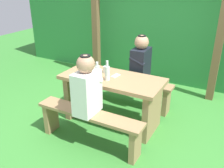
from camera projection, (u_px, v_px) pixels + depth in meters
ground_plane at (112, 121)px, 3.65m from camera, size 12.00×12.00×0.00m
hedge_backdrop at (163, 34)px, 5.06m from camera, size 6.40×0.84×1.73m
pergola_post_left at (96, 29)px, 4.90m from camera, size 0.12×0.12×1.96m
pergola_post_right at (219, 43)px, 3.91m from camera, size 0.12×0.12×1.96m
picnic_table at (112, 92)px, 3.45m from camera, size 1.40×0.64×0.70m
bench_near at (89, 122)px, 3.04m from camera, size 1.40×0.24×0.46m
bench_far at (129, 86)px, 3.99m from camera, size 1.40×0.24×0.46m
person_white_shirt at (87, 87)px, 2.86m from camera, size 0.25×0.35×0.72m
person_black_coat at (141, 61)px, 3.72m from camera, size 0.25×0.35×0.72m
drinking_glass at (106, 69)px, 3.49m from camera, size 0.07×0.07×0.10m
bottle_left at (97, 71)px, 3.34m from camera, size 0.07×0.07×0.21m
bottle_right at (107, 72)px, 3.23m from camera, size 0.07×0.07×0.27m
cell_phone at (116, 76)px, 3.39m from camera, size 0.09×0.15×0.01m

